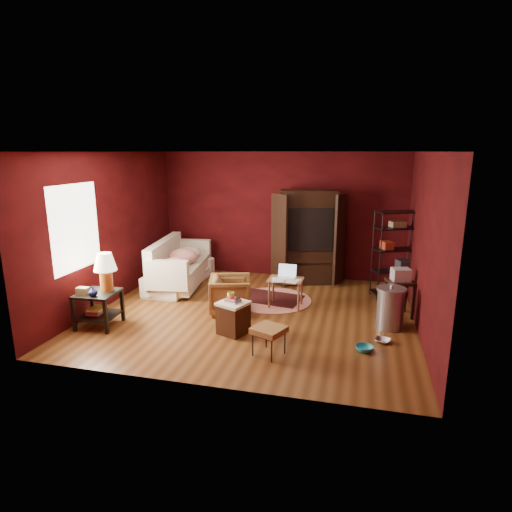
{
  "coord_description": "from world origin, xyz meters",
  "views": [
    {
      "loc": [
        1.78,
        -6.93,
        2.81
      ],
      "look_at": [
        0.0,
        0.2,
        1.0
      ],
      "focal_mm": 30.0,
      "sensor_mm": 36.0,
      "label": 1
    }
  ],
  "objects_px": {
    "armchair": "(231,293)",
    "side_table": "(102,283)",
    "hamper": "(233,317)",
    "laptop_desk": "(286,282)",
    "sofa": "(180,268)",
    "tv_armoire": "(308,235)",
    "wire_shelving": "(396,250)"
  },
  "relations": [
    {
      "from": "armchair",
      "to": "side_table",
      "type": "bearing_deg",
      "value": 103.57
    },
    {
      "from": "hamper",
      "to": "laptop_desk",
      "type": "height_order",
      "value": "laptop_desk"
    },
    {
      "from": "armchair",
      "to": "hamper",
      "type": "distance_m",
      "value": 0.91
    },
    {
      "from": "laptop_desk",
      "to": "armchair",
      "type": "bearing_deg",
      "value": -148.45
    },
    {
      "from": "side_table",
      "to": "hamper",
      "type": "distance_m",
      "value": 2.22
    },
    {
      "from": "armchair",
      "to": "laptop_desk",
      "type": "xyz_separation_m",
      "value": [
        0.9,
        0.53,
        0.12
      ]
    },
    {
      "from": "sofa",
      "to": "tv_armoire",
      "type": "bearing_deg",
      "value": -68.85
    },
    {
      "from": "sofa",
      "to": "wire_shelving",
      "type": "height_order",
      "value": "wire_shelving"
    },
    {
      "from": "sofa",
      "to": "tv_armoire",
      "type": "distance_m",
      "value": 2.82
    },
    {
      "from": "tv_armoire",
      "to": "armchair",
      "type": "bearing_deg",
      "value": -132.6
    },
    {
      "from": "side_table",
      "to": "laptop_desk",
      "type": "distance_m",
      "value": 3.19
    },
    {
      "from": "tv_armoire",
      "to": "wire_shelving",
      "type": "relative_size",
      "value": 1.18
    },
    {
      "from": "laptop_desk",
      "to": "tv_armoire",
      "type": "height_order",
      "value": "tv_armoire"
    },
    {
      "from": "armchair",
      "to": "wire_shelving",
      "type": "distance_m",
      "value": 3.36
    },
    {
      "from": "side_table",
      "to": "hamper",
      "type": "relative_size",
      "value": 2.04
    },
    {
      "from": "sofa",
      "to": "armchair",
      "type": "bearing_deg",
      "value": -127.57
    },
    {
      "from": "armchair",
      "to": "hamper",
      "type": "height_order",
      "value": "armchair"
    },
    {
      "from": "sofa",
      "to": "armchair",
      "type": "distance_m",
      "value": 1.96
    },
    {
      "from": "hamper",
      "to": "side_table",
      "type": "bearing_deg",
      "value": -174.83
    },
    {
      "from": "hamper",
      "to": "sofa",
      "type": "bearing_deg",
      "value": 131.04
    },
    {
      "from": "wire_shelving",
      "to": "laptop_desk",
      "type": "bearing_deg",
      "value": -174.55
    },
    {
      "from": "laptop_desk",
      "to": "sofa",
      "type": "bearing_deg",
      "value": 164.67
    },
    {
      "from": "armchair",
      "to": "side_table",
      "type": "height_order",
      "value": "side_table"
    },
    {
      "from": "sofa",
      "to": "hamper",
      "type": "relative_size",
      "value": 3.4
    },
    {
      "from": "tv_armoire",
      "to": "laptop_desk",
      "type": "bearing_deg",
      "value": -112.25
    },
    {
      "from": "hamper",
      "to": "laptop_desk",
      "type": "relative_size",
      "value": 0.77
    },
    {
      "from": "laptop_desk",
      "to": "tv_armoire",
      "type": "xyz_separation_m",
      "value": [
        0.17,
        1.63,
        0.57
      ]
    },
    {
      "from": "laptop_desk",
      "to": "hamper",
      "type": "bearing_deg",
      "value": -111.94
    },
    {
      "from": "wire_shelving",
      "to": "hamper",
      "type": "bearing_deg",
      "value": -159.87
    },
    {
      "from": "sofa",
      "to": "laptop_desk",
      "type": "height_order",
      "value": "sofa"
    },
    {
      "from": "sofa",
      "to": "wire_shelving",
      "type": "bearing_deg",
      "value": -82.93
    },
    {
      "from": "hamper",
      "to": "armchair",
      "type": "bearing_deg",
      "value": 109.8
    }
  ]
}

